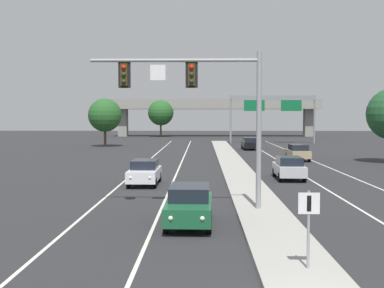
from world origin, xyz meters
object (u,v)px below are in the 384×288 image
at_px(overhead_signal_mast, 204,95).
at_px(car_receding_silver, 289,167).
at_px(car_oncoming_green, 189,205).
at_px(car_receding_black, 250,143).
at_px(highway_sign_gantry, 273,104).
at_px(tree_far_left_b, 161,113).
at_px(tree_far_left_c, 105,115).
at_px(median_sign_post, 309,218).
at_px(car_oncoming_white, 145,172).
at_px(car_receding_tan, 298,152).

bearing_deg(overhead_signal_mast, car_receding_silver, 63.12).
distance_m(overhead_signal_mast, car_oncoming_green, 5.38).
distance_m(car_receding_black, highway_sign_gantry, 15.81).
xyz_separation_m(car_receding_silver, tree_far_left_b, (-14.38, 66.49, 4.07)).
bearing_deg(overhead_signal_mast, highway_sign_gantry, 78.88).
bearing_deg(highway_sign_gantry, tree_far_left_c, -161.20).
xyz_separation_m(car_receding_black, tree_far_left_c, (-19.71, 5.70, 3.59)).
bearing_deg(tree_far_left_c, car_oncoming_green, -75.27).
height_order(median_sign_post, car_oncoming_white, median_sign_post).
relative_size(car_receding_black, tree_far_left_c, 0.67).
distance_m(median_sign_post, car_oncoming_white, 19.14).
xyz_separation_m(overhead_signal_mast, car_receding_silver, (5.94, 11.72, -4.53)).
bearing_deg(highway_sign_gantry, car_receding_tan, -93.09).
relative_size(highway_sign_gantry, tree_far_left_b, 1.77).
height_order(median_sign_post, highway_sign_gantry, highway_sign_gantry).
bearing_deg(car_oncoming_green, car_receding_tan, 71.10).
height_order(car_oncoming_white, tree_far_left_b, tree_far_left_b).
height_order(car_oncoming_white, highway_sign_gantry, highway_sign_gantry).
height_order(car_receding_silver, tree_far_left_c, tree_far_left_c).
bearing_deg(car_oncoming_white, median_sign_post, -69.62).
xyz_separation_m(car_receding_tan, tree_far_left_c, (-22.99, 20.89, 3.59)).
distance_m(car_receding_silver, car_receding_black, 29.54).
bearing_deg(car_receding_silver, car_receding_black, 89.85).
xyz_separation_m(car_receding_black, tree_far_left_b, (-14.46, 36.95, 4.07)).
relative_size(overhead_signal_mast, tree_far_left_c, 1.16).
height_order(median_sign_post, tree_far_left_c, tree_far_left_c).
bearing_deg(tree_far_left_b, car_oncoming_white, -86.14).
relative_size(median_sign_post, tree_far_left_c, 0.33).
bearing_deg(tree_far_left_c, car_receding_black, -16.13).
relative_size(car_oncoming_green, car_receding_tan, 1.01).
distance_m(car_receding_black, tree_far_left_c, 20.83).
distance_m(overhead_signal_mast, tree_far_left_b, 78.67).
bearing_deg(car_oncoming_white, tree_far_left_b, 93.86).
xyz_separation_m(car_oncoming_green, tree_far_left_b, (-7.84, 81.04, 4.07)).
bearing_deg(car_receding_tan, car_receding_black, 102.18).
height_order(median_sign_post, car_receding_black, median_sign_post).
bearing_deg(tree_far_left_b, car_oncoming_green, -84.47).
bearing_deg(tree_far_left_b, tree_far_left_c, -99.54).
bearing_deg(tree_far_left_b, car_receding_tan, -71.21).
bearing_deg(car_receding_tan, car_oncoming_green, -108.90).
distance_m(car_oncoming_green, car_oncoming_white, 12.09).
bearing_deg(car_oncoming_white, tree_far_left_c, 104.60).
bearing_deg(tree_far_left_c, overhead_signal_mast, -73.75).
relative_size(median_sign_post, car_oncoming_white, 0.49).
relative_size(car_receding_tan, highway_sign_gantry, 0.34).
distance_m(median_sign_post, tree_far_left_c, 58.52).
relative_size(car_oncoming_white, car_receding_silver, 1.00).
height_order(median_sign_post, tree_far_left_b, tree_far_left_b).
height_order(overhead_signal_mast, tree_far_left_c, overhead_signal_mast).
bearing_deg(car_receding_silver, tree_far_left_c, 119.12).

